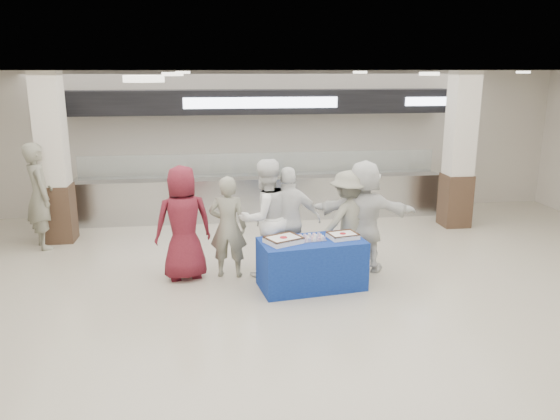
{
  "coord_description": "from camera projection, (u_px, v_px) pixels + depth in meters",
  "views": [
    {
      "loc": [
        -1.14,
        -6.37,
        3.23
      ],
      "look_at": [
        -0.07,
        1.6,
        1.14
      ],
      "focal_mm": 35.0,
      "sensor_mm": 36.0,
      "label": 1
    }
  ],
  "objects": [
    {
      "name": "ground",
      "position": [
        302.0,
        326.0,
        7.07
      ],
      "size": [
        14.0,
        14.0,
        0.0
      ],
      "primitive_type": "plane",
      "color": "#BEB8A2",
      "rests_on": "ground"
    },
    {
      "name": "serving_line",
      "position": [
        260.0,
        166.0,
        11.95
      ],
      "size": [
        8.7,
        0.85,
        2.8
      ],
      "color": "#B8BABF",
      "rests_on": "ground"
    },
    {
      "name": "column_left",
      "position": [
        54.0,
        163.0,
        10.2
      ],
      "size": [
        0.55,
        0.55,
        3.2
      ],
      "color": "#3A261A",
      "rests_on": "ground"
    },
    {
      "name": "column_right",
      "position": [
        459.0,
        154.0,
        11.23
      ],
      "size": [
        0.55,
        0.55,
        3.2
      ],
      "color": "#3A261A",
      "rests_on": "ground"
    },
    {
      "name": "display_table",
      "position": [
        312.0,
        264.0,
        8.23
      ],
      "size": [
        1.64,
        0.99,
        0.75
      ],
      "primitive_type": "cube",
      "rotation": [
        0.0,
        0.0,
        0.14
      ],
      "color": "navy",
      "rests_on": "ground"
    },
    {
      "name": "sheet_cake_left",
      "position": [
        284.0,
        239.0,
        8.0
      ],
      "size": [
        0.61,
        0.56,
        0.1
      ],
      "color": "white",
      "rests_on": "display_table"
    },
    {
      "name": "sheet_cake_right",
      "position": [
        343.0,
        235.0,
        8.23
      ],
      "size": [
        0.48,
        0.41,
        0.09
      ],
      "color": "white",
      "rests_on": "display_table"
    },
    {
      "name": "cupcake_tray",
      "position": [
        312.0,
        238.0,
        8.15
      ],
      "size": [
        0.41,
        0.33,
        0.06
      ],
      "color": "#B9B9BE",
      "rests_on": "display_table"
    },
    {
      "name": "civilian_maroon",
      "position": [
        183.0,
        223.0,
        8.46
      ],
      "size": [
        0.99,
        0.75,
        1.81
      ],
      "primitive_type": "imported",
      "rotation": [
        0.0,
        0.0,
        3.35
      ],
      "color": "maroon",
      "rests_on": "ground"
    },
    {
      "name": "soldier_a",
      "position": [
        228.0,
        227.0,
        8.58
      ],
      "size": [
        0.66,
        0.49,
        1.63
      ],
      "primitive_type": "imported",
      "rotation": [
        0.0,
        0.0,
        2.96
      ],
      "color": "gray",
      "rests_on": "ground"
    },
    {
      "name": "chef_tall",
      "position": [
        265.0,
        218.0,
        8.62
      ],
      "size": [
        1.13,
        1.03,
        1.88
      ],
      "primitive_type": "imported",
      "rotation": [
        0.0,
        0.0,
        3.57
      ],
      "color": "white",
      "rests_on": "ground"
    },
    {
      "name": "chef_short",
      "position": [
        289.0,
        221.0,
        8.69
      ],
      "size": [
        1.03,
        0.44,
        1.75
      ],
      "primitive_type": "imported",
      "rotation": [
        0.0,
        0.0,
        3.13
      ],
      "color": "white",
      "rests_on": "ground"
    },
    {
      "name": "soldier_b",
      "position": [
        348.0,
        221.0,
        8.82
      ],
      "size": [
        1.24,
        1.01,
        1.67
      ],
      "primitive_type": "imported",
      "rotation": [
        0.0,
        0.0,
        3.56
      ],
      "color": "gray",
      "rests_on": "ground"
    },
    {
      "name": "civilian_white",
      "position": [
        363.0,
        216.0,
        8.83
      ],
      "size": [
        1.79,
        0.94,
        1.84
      ],
      "primitive_type": "imported",
      "rotation": [
        0.0,
        0.0,
        2.9
      ],
      "color": "white",
      "rests_on": "ground"
    },
    {
      "name": "soldier_bg",
      "position": [
        40.0,
        196.0,
        9.94
      ],
      "size": [
        0.74,
        0.85,
        1.96
      ],
      "primitive_type": "imported",
      "rotation": [
        0.0,
        0.0,
        2.04
      ],
      "color": "gray",
      "rests_on": "ground"
    }
  ]
}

